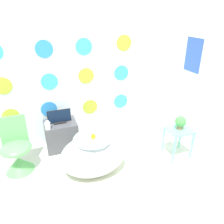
{
  "coord_description": "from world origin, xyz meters",
  "views": [
    {
      "loc": [
        -0.52,
        -1.86,
        2.2
      ],
      "look_at": [
        0.47,
        0.82,
        0.85
      ],
      "focal_mm": 35.0,
      "sensor_mm": 36.0,
      "label": 1
    }
  ],
  "objects_px": {
    "vase": "(48,125)",
    "potted_plant_left": "(180,122)",
    "chair": "(17,155)",
    "bathtub": "(93,155)",
    "tv": "(59,117)"
  },
  "relations": [
    {
      "from": "bathtub",
      "to": "potted_plant_left",
      "type": "distance_m",
      "value": 1.44
    },
    {
      "from": "bathtub",
      "to": "vase",
      "type": "height_order",
      "value": "vase"
    },
    {
      "from": "chair",
      "to": "vase",
      "type": "bearing_deg",
      "value": 26.16
    },
    {
      "from": "tv",
      "to": "vase",
      "type": "relative_size",
      "value": 2.79
    },
    {
      "from": "vase",
      "to": "potted_plant_left",
      "type": "xyz_separation_m",
      "value": [
        1.94,
        -0.74,
        0.07
      ]
    },
    {
      "from": "tv",
      "to": "potted_plant_left",
      "type": "xyz_separation_m",
      "value": [
        1.74,
        -0.88,
        0.03
      ]
    },
    {
      "from": "chair",
      "to": "tv",
      "type": "relative_size",
      "value": 2.15
    },
    {
      "from": "vase",
      "to": "potted_plant_left",
      "type": "bearing_deg",
      "value": -20.79
    },
    {
      "from": "vase",
      "to": "bathtub",
      "type": "bearing_deg",
      "value": -51.3
    },
    {
      "from": "vase",
      "to": "potted_plant_left",
      "type": "distance_m",
      "value": 2.08
    },
    {
      "from": "bathtub",
      "to": "tv",
      "type": "distance_m",
      "value": 0.93
    },
    {
      "from": "chair",
      "to": "bathtub",
      "type": "bearing_deg",
      "value": -22.97
    },
    {
      "from": "bathtub",
      "to": "chair",
      "type": "relative_size",
      "value": 1.15
    },
    {
      "from": "chair",
      "to": "tv",
      "type": "xyz_separation_m",
      "value": [
        0.69,
        0.39,
        0.32
      ]
    },
    {
      "from": "chair",
      "to": "potted_plant_left",
      "type": "distance_m",
      "value": 2.51
    }
  ]
}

